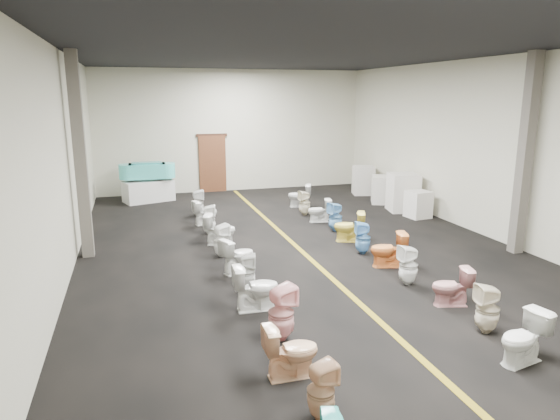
{
  "coord_description": "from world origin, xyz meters",
  "views": [
    {
      "loc": [
        -3.65,
        -10.59,
        3.57
      ],
      "look_at": [
        -0.22,
        1.0,
        0.77
      ],
      "focal_mm": 32.0,
      "sensor_mm": 36.0,
      "label": 1
    }
  ],
  "objects_px": {
    "toilet_left_2": "(291,351)",
    "toilet_left_4": "(256,288)",
    "toilet_left_7": "(221,241)",
    "toilet_right_5": "(388,250)",
    "toilet_right_4": "(408,265)",
    "toilet_right_1": "(524,338)",
    "appliance_crate_b": "(403,192)",
    "toilet_right_3": "(451,287)",
    "toilet_left_11": "(198,203)",
    "bathtub": "(147,170)",
    "toilet_right_11": "(300,196)",
    "toilet_left_3": "(281,313)",
    "appliance_crate_d": "(363,180)",
    "toilet_right_10": "(305,203)",
    "toilet_right_9": "(319,210)",
    "toilet_left_9": "(209,219)",
    "toilet_right_8": "(335,217)",
    "toilet_left_1": "(321,391)",
    "toilet_left_6": "(238,255)",
    "display_table": "(148,191)",
    "toilet_right_6": "(363,238)",
    "toilet_right_7": "(349,227)",
    "toilet_right_2": "(488,309)",
    "appliance_crate_a": "(418,204)",
    "toilet_left_5": "(247,272)",
    "toilet_left_10": "(205,212)"
  },
  "relations": [
    {
      "from": "toilet_right_3",
      "to": "toilet_left_11",
      "type": "bearing_deg",
      "value": -142.86
    },
    {
      "from": "toilet_left_2",
      "to": "toilet_left_4",
      "type": "distance_m",
      "value": 2.15
    },
    {
      "from": "bathtub",
      "to": "toilet_left_7",
      "type": "xyz_separation_m",
      "value": [
        1.34,
        -6.68,
        -0.7
      ]
    },
    {
      "from": "display_table",
      "to": "toilet_left_11",
      "type": "height_order",
      "value": "toilet_left_11"
    },
    {
      "from": "appliance_crate_d",
      "to": "toilet_left_9",
      "type": "distance_m",
      "value": 7.29
    },
    {
      "from": "toilet_left_10",
      "to": "toilet_left_11",
      "type": "relative_size",
      "value": 0.86
    },
    {
      "from": "toilet_right_4",
      "to": "toilet_left_5",
      "type": "bearing_deg",
      "value": -101.78
    },
    {
      "from": "bathtub",
      "to": "toilet_left_3",
      "type": "distance_m",
      "value": 10.96
    },
    {
      "from": "appliance_crate_d",
      "to": "toilet_left_9",
      "type": "relative_size",
      "value": 1.35
    },
    {
      "from": "toilet_left_11",
      "to": "toilet_right_5",
      "type": "height_order",
      "value": "toilet_left_11"
    },
    {
      "from": "toilet_right_5",
      "to": "toilet_right_6",
      "type": "xyz_separation_m",
      "value": [
        -0.12,
        0.96,
        0.0
      ]
    },
    {
      "from": "toilet_left_2",
      "to": "toilet_right_3",
      "type": "relative_size",
      "value": 1.06
    },
    {
      "from": "toilet_right_5",
      "to": "bathtub",
      "type": "bearing_deg",
      "value": -137.34
    },
    {
      "from": "toilet_right_4",
      "to": "bathtub",
      "type": "bearing_deg",
      "value": -154.22
    },
    {
      "from": "toilet_right_1",
      "to": "toilet_right_11",
      "type": "relative_size",
      "value": 0.96
    },
    {
      "from": "toilet_left_6",
      "to": "toilet_left_9",
      "type": "bearing_deg",
      "value": -21.19
    },
    {
      "from": "toilet_right_10",
      "to": "display_table",
      "type": "bearing_deg",
      "value": -131.95
    },
    {
      "from": "toilet_left_1",
      "to": "toilet_right_1",
      "type": "distance_m",
      "value": 3.08
    },
    {
      "from": "appliance_crate_b",
      "to": "toilet_right_4",
      "type": "bearing_deg",
      "value": -119.06
    },
    {
      "from": "toilet_right_5",
      "to": "appliance_crate_d",
      "type": "bearing_deg",
      "value": 171.76
    },
    {
      "from": "toilet_left_1",
      "to": "toilet_right_11",
      "type": "height_order",
      "value": "toilet_right_11"
    },
    {
      "from": "toilet_right_3",
      "to": "toilet_right_11",
      "type": "distance_m",
      "value": 8.13
    },
    {
      "from": "toilet_left_1",
      "to": "toilet_left_2",
      "type": "bearing_deg",
      "value": -6.39
    },
    {
      "from": "toilet_left_7",
      "to": "toilet_right_5",
      "type": "relative_size",
      "value": 0.99
    },
    {
      "from": "toilet_left_9",
      "to": "toilet_right_4",
      "type": "bearing_deg",
      "value": -137.2
    },
    {
      "from": "toilet_left_1",
      "to": "toilet_right_4",
      "type": "height_order",
      "value": "toilet_right_4"
    },
    {
      "from": "toilet_left_4",
      "to": "toilet_left_7",
      "type": "xyz_separation_m",
      "value": [
        -0.07,
        3.0,
        -0.02
      ]
    },
    {
      "from": "toilet_right_7",
      "to": "toilet_right_9",
      "type": "relative_size",
      "value": 1.14
    },
    {
      "from": "toilet_left_1",
      "to": "toilet_left_2",
      "type": "distance_m",
      "value": 0.92
    },
    {
      "from": "bathtub",
      "to": "toilet_right_7",
      "type": "height_order",
      "value": "bathtub"
    },
    {
      "from": "toilet_left_4",
      "to": "toilet_left_6",
      "type": "bearing_deg",
      "value": -0.57
    },
    {
      "from": "toilet_right_9",
      "to": "toilet_right_10",
      "type": "xyz_separation_m",
      "value": [
        -0.13,
        0.91,
        0.04
      ]
    },
    {
      "from": "bathtub",
      "to": "appliance_crate_d",
      "type": "bearing_deg",
      "value": -5.66
    },
    {
      "from": "appliance_crate_b",
      "to": "toilet_left_9",
      "type": "height_order",
      "value": "appliance_crate_b"
    },
    {
      "from": "toilet_right_7",
      "to": "toilet_right_11",
      "type": "bearing_deg",
      "value": -159.18
    },
    {
      "from": "toilet_right_4",
      "to": "toilet_right_1",
      "type": "bearing_deg",
      "value": -0.18
    },
    {
      "from": "appliance_crate_d",
      "to": "toilet_left_11",
      "type": "relative_size",
      "value": 1.3
    },
    {
      "from": "toilet_left_7",
      "to": "toilet_right_9",
      "type": "xyz_separation_m",
      "value": [
        3.26,
        2.33,
        -0.04
      ]
    },
    {
      "from": "toilet_right_2",
      "to": "toilet_right_5",
      "type": "relative_size",
      "value": 1.03
    },
    {
      "from": "appliance_crate_b",
      "to": "appliance_crate_a",
      "type": "bearing_deg",
      "value": -90.0
    },
    {
      "from": "toilet_left_1",
      "to": "toilet_right_10",
      "type": "height_order",
      "value": "toilet_right_10"
    },
    {
      "from": "appliance_crate_b",
      "to": "toilet_left_1",
      "type": "xyz_separation_m",
      "value": [
        -6.21,
        -8.98,
        -0.24
      ]
    },
    {
      "from": "appliance_crate_d",
      "to": "toilet_right_10",
      "type": "relative_size",
      "value": 1.38
    },
    {
      "from": "bathtub",
      "to": "toilet_right_11",
      "type": "xyz_separation_m",
      "value": [
        4.67,
        -2.34,
        -0.69
      ]
    },
    {
      "from": "toilet_left_2",
      "to": "toilet_left_4",
      "type": "xyz_separation_m",
      "value": [
        0.07,
        2.15,
        0.03
      ]
    },
    {
      "from": "appliance_crate_b",
      "to": "toilet_right_9",
      "type": "relative_size",
      "value": 1.77
    },
    {
      "from": "toilet_right_11",
      "to": "display_table",
      "type": "bearing_deg",
      "value": -92.8
    },
    {
      "from": "toilet_right_8",
      "to": "toilet_right_3",
      "type": "bearing_deg",
      "value": -10.77
    },
    {
      "from": "toilet_left_2",
      "to": "toilet_left_1",
      "type": "bearing_deg",
      "value": -176.42
    },
    {
      "from": "toilet_right_5",
      "to": "toilet_right_6",
      "type": "bearing_deg",
      "value": -159.03
    }
  ]
}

